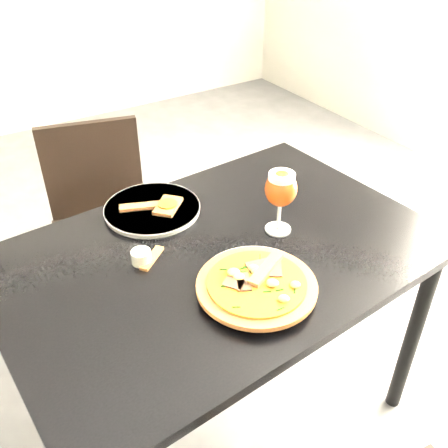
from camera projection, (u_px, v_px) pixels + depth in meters
dining_table at (220, 274)px, 1.44m from camera, size 1.25×0.88×0.75m
chair_far at (103, 224)px, 1.97m from camera, size 0.48×0.48×0.85m
plate_main at (256, 283)px, 1.26m from camera, size 0.35×0.35×0.02m
pizza at (257, 284)px, 1.23m from camera, size 0.30×0.30×0.03m
plate_second at (152, 209)px, 1.54m from camera, size 0.36×0.36×0.02m
crust_scraps at (159, 206)px, 1.53m from camera, size 0.20×0.14×0.01m
loose_crust at (152, 258)px, 1.34m from camera, size 0.09×0.08×0.01m
sauce_cup at (141, 256)px, 1.33m from camera, size 0.05×0.05×0.04m
beer_glass at (281, 189)px, 1.38m from camera, size 0.09×0.09×0.19m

